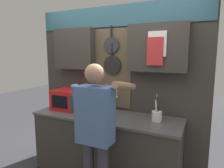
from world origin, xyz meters
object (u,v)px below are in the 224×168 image
at_px(microwave, 71,99).
at_px(utensil_crock, 157,115).
at_px(person, 96,126).
at_px(knife_block, 102,107).

distance_m(microwave, utensil_crock, 1.29).
relative_size(microwave, person, 0.30).
xyz_separation_m(knife_block, utensil_crock, (0.76, 0.00, -0.02)).
height_order(knife_block, utensil_crock, utensil_crock).
xyz_separation_m(utensil_crock, person, (-0.52, -0.61, -0.02)).
distance_m(knife_block, utensil_crock, 0.76).
bearing_deg(microwave, person, -38.22).
bearing_deg(utensil_crock, microwave, -179.95).
height_order(knife_block, person, person).
bearing_deg(person, microwave, 141.78).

